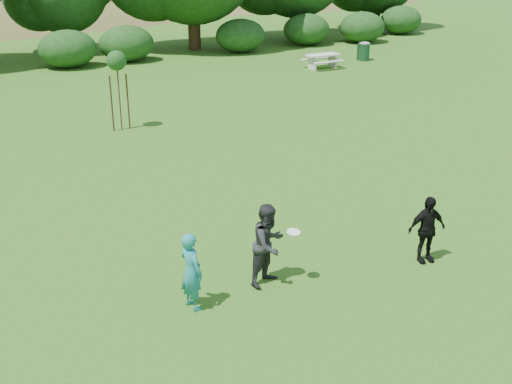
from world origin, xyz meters
TOP-DOWN VIEW (x-y plane):
  - ground at (0.00, 0.00)m, footprint 120.00×120.00m
  - player_teal at (-2.59, 0.89)m, footprint 0.46×0.61m
  - player_grey at (-0.87, 0.98)m, footprint 1.00×0.90m
  - player_black at (2.52, 0.11)m, footprint 0.93×0.53m
  - trash_can_near at (16.74, 20.03)m, footprint 0.60×0.60m
  - frisbee at (-0.47, 0.70)m, footprint 0.27×0.27m
  - sapling at (0.20, 13.13)m, footprint 0.70×0.70m
  - picnic_table at (13.28, 19.02)m, footprint 1.80×1.48m
  - trash_can_lidded at (16.70, 19.79)m, footprint 0.60×0.60m

SIDE VIEW (x-z plane):
  - ground at x=0.00m, z-range 0.00..0.00m
  - trash_can_near at x=16.74m, z-range 0.00..0.90m
  - picnic_table at x=13.28m, z-range 0.14..0.90m
  - trash_can_lidded at x=16.70m, z-range 0.02..1.07m
  - player_black at x=2.52m, z-range 0.00..1.49m
  - player_teal at x=-2.59m, z-range 0.00..1.53m
  - player_grey at x=-0.87m, z-range 0.00..1.70m
  - frisbee at x=-0.47m, z-range 1.11..1.18m
  - sapling at x=0.20m, z-range 0.99..3.84m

